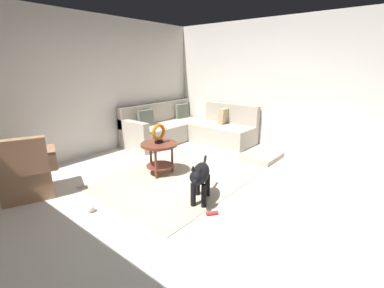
% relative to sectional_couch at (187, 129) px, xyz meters
% --- Properties ---
extents(ground_plane, '(6.00, 6.00, 0.10)m').
position_rel_sectional_couch_xyz_m(ground_plane, '(-1.99, -2.01, -0.34)').
color(ground_plane, silver).
extents(wall_back, '(6.00, 0.12, 2.70)m').
position_rel_sectional_couch_xyz_m(wall_back, '(-1.99, 0.93, 1.06)').
color(wall_back, silver).
rests_on(wall_back, ground_plane).
extents(wall_right, '(0.12, 6.00, 2.70)m').
position_rel_sectional_couch_xyz_m(wall_right, '(0.95, -2.01, 1.06)').
color(wall_right, silver).
rests_on(wall_right, ground_plane).
extents(area_rug, '(2.30, 1.90, 0.01)m').
position_rel_sectional_couch_xyz_m(area_rug, '(-1.84, -1.31, -0.29)').
color(area_rug, '#BCAD93').
rests_on(area_rug, ground_plane).
extents(sectional_couch, '(2.20, 2.25, 0.88)m').
position_rel_sectional_couch_xyz_m(sectional_couch, '(0.00, 0.00, 0.00)').
color(sectional_couch, '#B2A899').
rests_on(sectional_couch, ground_plane).
extents(armchair, '(0.97, 0.85, 0.88)m').
position_rel_sectional_couch_xyz_m(armchair, '(-3.53, -0.11, 0.03)').
color(armchair, '#936B4C').
rests_on(armchair, ground_plane).
extents(side_table, '(0.60, 0.60, 0.54)m').
position_rel_sectional_couch_xyz_m(side_table, '(-1.82, -0.95, 0.12)').
color(side_table, brown).
rests_on(side_table, ground_plane).
extents(torus_sculpture, '(0.28, 0.08, 0.33)m').
position_rel_sectional_couch_xyz_m(torus_sculpture, '(-1.82, -0.95, 0.42)').
color(torus_sculpture, black).
rests_on(torus_sculpture, side_table).
extents(dog_bed_mat, '(0.80, 0.60, 0.09)m').
position_rel_sectional_couch_xyz_m(dog_bed_mat, '(-0.01, -1.93, -0.25)').
color(dog_bed_mat, '#B2A38E').
rests_on(dog_bed_mat, ground_plane).
extents(dog, '(0.77, 0.45, 0.63)m').
position_rel_sectional_couch_xyz_m(dog, '(-2.16, -2.06, 0.09)').
color(dog, black).
rests_on(dog, ground_plane).
extents(dog_toy_ball, '(0.10, 0.10, 0.10)m').
position_rel_sectional_couch_xyz_m(dog_toy_ball, '(-3.22, -1.15, -0.24)').
color(dog_toy_ball, silver).
rests_on(dog_toy_ball, ground_plane).
extents(dog_toy_rope, '(0.15, 0.13, 0.05)m').
position_rel_sectional_couch_xyz_m(dog_toy_rope, '(-2.31, -2.37, -0.27)').
color(dog_toy_rope, red).
rests_on(dog_toy_rope, ground_plane).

